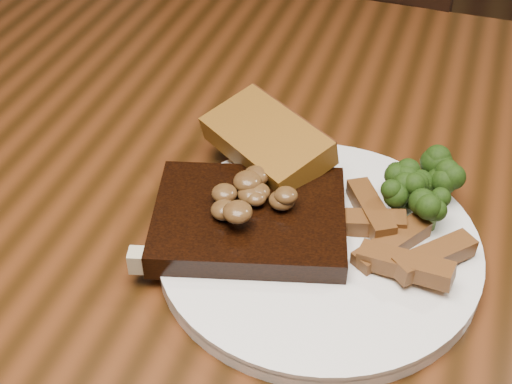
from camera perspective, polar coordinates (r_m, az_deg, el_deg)
dining_table at (r=0.71m, az=1.37°, el=-7.41°), size 1.60×0.90×0.75m
chair_far at (r=1.27m, az=4.65°, el=9.54°), size 0.49×0.49×0.95m
plate at (r=0.60m, az=5.02°, el=-4.55°), size 0.29×0.29×0.01m
steak at (r=0.60m, az=-0.53°, el=-2.27°), size 0.19×0.16×0.02m
steak_bone at (r=0.56m, az=-2.33°, el=-6.05°), size 0.15×0.05×0.02m
mushroom_pile at (r=0.59m, az=0.43°, el=-0.08°), size 0.07×0.07×0.03m
garlic_bread at (r=0.66m, az=0.84°, el=2.73°), size 0.14×0.12×0.03m
potato_wedges at (r=0.59m, az=12.39°, el=-3.95°), size 0.10×0.10×0.02m
broccoli_cluster at (r=0.63m, az=12.11°, el=0.22°), size 0.07×0.07×0.04m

